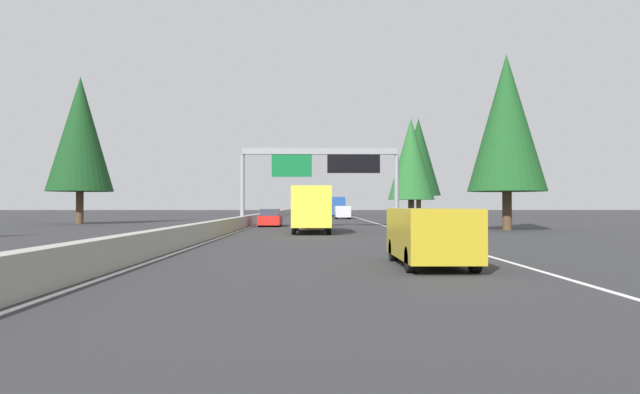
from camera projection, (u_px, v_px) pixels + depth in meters
name	position (u px, v px, depth m)	size (l,w,h in m)	color
ground_plane	(261.00, 223.00, 61.31)	(320.00, 320.00, 0.00)	#2D2D30
median_barrier	(272.00, 215.00, 81.31)	(180.00, 0.56, 0.90)	#9E9B93
shoulder_stripe_right	(365.00, 220.00, 71.42)	(160.00, 0.16, 0.01)	silver
shoulder_stripe_median	(270.00, 220.00, 71.31)	(160.00, 0.16, 0.01)	silver
sign_gantry_overhead	(322.00, 164.00, 48.07)	(0.50, 12.68, 6.35)	gray
minivan_far_right	(430.00, 234.00, 17.66)	(5.00, 1.95, 1.69)	#AD931E
box_truck_distant_b	(312.00, 208.00, 39.28)	(8.50, 2.40, 2.95)	gold
pickup_near_right	(312.00, 212.00, 74.20)	(5.60, 2.00, 1.86)	maroon
bus_mid_center	(336.00, 206.00, 100.93)	(11.50, 2.55, 3.10)	#1E4793
sedan_mid_right	(313.00, 212.00, 104.45)	(4.40, 1.80, 1.47)	slate
sedan_distant_a	(270.00, 218.00, 50.96)	(4.40, 1.80, 1.47)	red
sedan_mid_left	(314.00, 219.00, 47.80)	(4.40, 1.80, 1.47)	#AD931E
minivan_far_left	(342.00, 212.00, 78.59)	(5.00, 1.95, 1.69)	silver
conifer_right_near	(507.00, 123.00, 43.05)	(5.55, 5.55, 12.62)	#4C3823
conifer_right_mid	(411.00, 159.00, 61.12)	(4.69, 4.69, 10.67)	#4C3823
conifer_right_far	(419.00, 157.00, 88.98)	(6.44, 6.44, 14.63)	#4C3823
conifer_left_near	(80.00, 134.00, 57.88)	(6.23, 6.23, 14.17)	#4C3823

